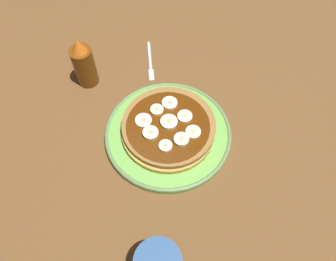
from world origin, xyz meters
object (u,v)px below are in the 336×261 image
banana_slice_7 (181,140)px  banana_slice_8 (157,110)px  banana_slice_2 (151,133)px  fork (150,63)px  banana_slice_5 (185,116)px  banana_slice_0 (171,123)px  plate (168,133)px  pancake_stack (169,129)px  banana_slice_4 (170,103)px  banana_slice_6 (143,121)px  banana_slice_1 (165,146)px  syrup_bottle (84,64)px  banana_slice_3 (194,130)px

banana_slice_7 → banana_slice_8: size_ratio=1.10×
banana_slice_2 → fork: (-8.27, 21.39, -4.05)cm
banana_slice_2 → banana_slice_7: same height
banana_slice_5 → banana_slice_7: 5.69cm
banana_slice_0 → fork: size_ratio=0.29×
plate → banana_slice_5: bearing=49.1°
pancake_stack → banana_slice_7: 4.74cm
banana_slice_4 → banana_slice_6: banana_slice_4 is taller
banana_slice_0 → fork: bearing=122.7°
banana_slice_5 → banana_slice_8: bearing=-177.0°
banana_slice_1 → banana_slice_5: bearing=79.2°
banana_slice_1 → banana_slice_4: size_ratio=0.81×
banana_slice_8 → banana_slice_5: bearing=3.0°
banana_slice_1 → banana_slice_8: (-4.57, 7.59, 0.01)cm
banana_slice_8 → banana_slice_1: bearing=-59.0°
banana_slice_1 → banana_slice_4: bearing=104.3°
pancake_stack → banana_slice_5: size_ratio=6.51×
plate → banana_slice_8: size_ratio=9.63×
syrup_bottle → banana_slice_0: bearing=-18.2°
pancake_stack → banana_slice_2: 4.54cm
banana_slice_3 → banana_slice_6: size_ratio=0.91×
pancake_stack → banana_slice_2: banana_slice_2 is taller
banana_slice_2 → fork: size_ratio=0.26×
banana_slice_1 → syrup_bottle: 27.40cm
banana_slice_3 → banana_slice_6: same height
banana_slice_0 → banana_slice_2: same height
banana_slice_0 → banana_slice_3: size_ratio=1.13×
banana_slice_6 → banana_slice_1: bearing=-33.8°
banana_slice_2 → banana_slice_5: 8.15cm
banana_slice_1 → banana_slice_8: same height
pancake_stack → banana_slice_4: (-1.51, 5.14, 1.61)cm
banana_slice_5 → fork: 20.72cm
banana_slice_6 → banana_slice_5: bearing=25.3°
banana_slice_1 → fork: bearing=117.5°
banana_slice_5 → banana_slice_6: size_ratio=0.91×
fork → syrup_bottle: (-11.97, -9.99, 5.48)cm
pancake_stack → banana_slice_2: size_ratio=6.36×
banana_slice_2 → banana_slice_5: banana_slice_2 is taller
plate → banana_slice_2: banana_slice_2 is taller
banana_slice_5 → banana_slice_8: size_ratio=1.12×
plate → fork: (-10.90, 18.24, -0.58)cm
pancake_stack → banana_slice_3: bearing=3.7°
plate → banana_slice_2: bearing=-129.9°
banana_slice_2 → banana_slice_7: (6.31, 0.61, -0.02)cm
banana_slice_6 → banana_slice_8: (1.73, 3.38, 0.05)cm
plate → banana_slice_6: banana_slice_6 is taller
banana_slice_0 → banana_slice_8: size_ratio=1.27×
banana_slice_7 → banana_slice_6: bearing=167.9°
pancake_stack → banana_slice_7: size_ratio=6.64×
banana_slice_4 → banana_slice_5: 4.60cm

